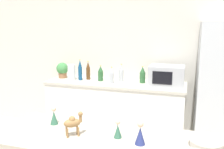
% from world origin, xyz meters
% --- Properties ---
extents(wall_back, '(8.00, 0.06, 2.55)m').
position_xyz_m(wall_back, '(0.00, 2.73, 1.27)').
color(wall_back, silver).
rests_on(wall_back, ground_plane).
extents(back_counter, '(2.07, 0.63, 0.92)m').
position_xyz_m(back_counter, '(-0.43, 2.40, 0.46)').
color(back_counter, white).
rests_on(back_counter, ground_plane).
extents(potted_plant, '(0.19, 0.19, 0.25)m').
position_xyz_m(potted_plant, '(-1.33, 2.44, 1.05)').
color(potted_plant, '#9E6B47').
rests_on(potted_plant, back_counter).
extents(paper_towel_roll, '(0.12, 0.12, 0.24)m').
position_xyz_m(paper_towel_roll, '(-1.12, 2.35, 1.04)').
color(paper_towel_roll, white).
rests_on(paper_towel_roll, back_counter).
extents(microwave, '(0.48, 0.37, 0.28)m').
position_xyz_m(microwave, '(0.32, 2.42, 1.06)').
color(microwave, '#B2B5BA').
rests_on(microwave, back_counter).
extents(back_bottle_0, '(0.06, 0.06, 0.24)m').
position_xyz_m(back_bottle_0, '(-0.46, 2.32, 1.03)').
color(back_bottle_0, '#B2B7BC').
rests_on(back_bottle_0, back_counter).
extents(back_bottle_1, '(0.08, 0.08, 0.24)m').
position_xyz_m(back_bottle_1, '(-0.67, 2.42, 1.03)').
color(back_bottle_1, '#2D6033').
rests_on(back_bottle_1, back_counter).
extents(back_bottle_2, '(0.07, 0.07, 0.27)m').
position_xyz_m(back_bottle_2, '(-0.35, 2.46, 1.04)').
color(back_bottle_2, '#B2B7BC').
rests_on(back_bottle_2, back_counter).
extents(back_bottle_3, '(0.06, 0.06, 0.29)m').
position_xyz_m(back_bottle_3, '(-0.89, 2.46, 1.05)').
color(back_bottle_3, brown).
rests_on(back_bottle_3, back_counter).
extents(back_bottle_4, '(0.06, 0.06, 0.32)m').
position_xyz_m(back_bottle_4, '(-0.98, 2.37, 1.07)').
color(back_bottle_4, navy).
rests_on(back_bottle_4, back_counter).
extents(back_bottle_5, '(0.08, 0.08, 0.25)m').
position_xyz_m(back_bottle_5, '(-0.03, 2.47, 1.03)').
color(back_bottle_5, '#2D6033').
rests_on(back_bottle_5, back_counter).
extents(fruit_bowl, '(0.21, 0.21, 0.06)m').
position_xyz_m(fruit_bowl, '(0.73, 0.45, 1.05)').
color(fruit_bowl, white).
rests_on(fruit_bowl, bar_counter).
extents(camel_figurine, '(0.13, 0.12, 0.17)m').
position_xyz_m(camel_figurine, '(-0.13, 0.35, 1.11)').
color(camel_figurine, olive).
rests_on(camel_figurine, bar_counter).
extents(wise_man_figurine_blue, '(0.06, 0.06, 0.14)m').
position_xyz_m(wise_man_figurine_blue, '(-0.36, 0.49, 1.08)').
color(wise_man_figurine_blue, '#33664C').
rests_on(wise_man_figurine_blue, bar_counter).
extents(wise_man_figurine_crimson, '(0.05, 0.05, 0.13)m').
position_xyz_m(wise_man_figurine_crimson, '(0.17, 0.41, 1.07)').
color(wise_man_figurine_crimson, '#33664C').
rests_on(wise_man_figurine_crimson, bar_counter).
extents(wise_man_figurine_purple, '(0.07, 0.07, 0.16)m').
position_xyz_m(wise_man_figurine_purple, '(0.33, 0.36, 1.08)').
color(wise_man_figurine_purple, navy).
rests_on(wise_man_figurine_purple, bar_counter).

